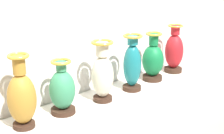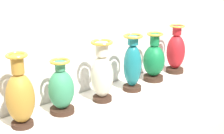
# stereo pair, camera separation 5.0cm
# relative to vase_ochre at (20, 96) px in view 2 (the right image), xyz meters

# --- Properties ---
(back_wall) EXTENTS (4.44, 0.14, 2.69)m
(back_wall) POSITION_rel_vase_ochre_xyz_m (0.69, 0.22, 0.38)
(back_wall) COLOR silver
(back_wall) RESTS_ON ground_plane
(vase_ochre) EXTENTS (0.15, 0.15, 0.41)m
(vase_ochre) POSITION_rel_vase_ochre_xyz_m (0.00, 0.00, 0.00)
(vase_ochre) COLOR #382319
(vase_ochre) RESTS_ON display_shelf
(vase_jade) EXTENTS (0.15, 0.15, 0.33)m
(vase_jade) POSITION_rel_vase_ochre_xyz_m (0.26, -0.00, -0.03)
(vase_jade) COLOR #382319
(vase_jade) RESTS_ON display_shelf
(vase_ivory) EXTENTS (0.14, 0.14, 0.40)m
(vase_ivory) POSITION_rel_vase_ochre_xyz_m (0.56, -0.03, 0.01)
(vase_ivory) COLOR #382319
(vase_ivory) RESTS_ON display_shelf
(vase_teal) EXTENTS (0.13, 0.13, 0.40)m
(vase_teal) POSITION_rel_vase_ochre_xyz_m (0.83, -0.03, 0.01)
(vase_teal) COLOR #382319
(vase_teal) RESTS_ON display_shelf
(vase_emerald) EXTENTS (0.16, 0.16, 0.37)m
(vase_emerald) POSITION_rel_vase_ochre_xyz_m (1.10, -0.00, -0.02)
(vase_emerald) COLOR #382319
(vase_emerald) RESTS_ON display_shelf
(vase_crimson) EXTENTS (0.15, 0.15, 0.39)m
(vase_crimson) POSITION_rel_vase_ochre_xyz_m (1.38, 0.00, -0.01)
(vase_crimson) COLOR #382319
(vase_crimson) RESTS_ON display_shelf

